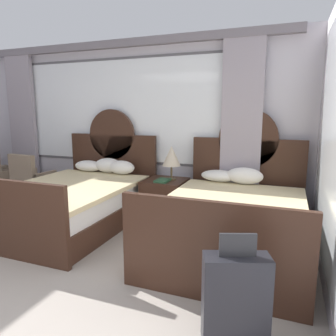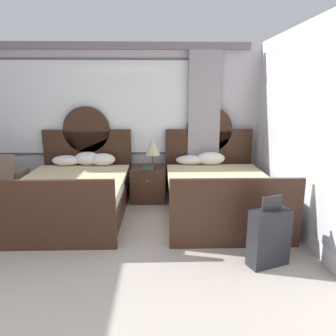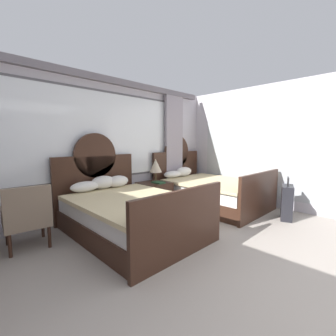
{
  "view_description": "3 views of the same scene",
  "coord_description": "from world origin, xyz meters",
  "px_view_note": "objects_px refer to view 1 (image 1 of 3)",
  "views": [
    {
      "loc": [
        2.66,
        -0.49,
        1.58
      ],
      "look_at": [
        1.28,
        3.09,
        0.88
      ],
      "focal_mm": 33.5,
      "sensor_mm": 36.0,
      "label": 1
    },
    {
      "loc": [
        1.22,
        -1.59,
        1.85
      ],
      "look_at": [
        1.34,
        2.95,
        0.74
      ],
      "focal_mm": 33.36,
      "sensor_mm": 36.0,
      "label": 2
    },
    {
      "loc": [
        -2.12,
        0.07,
        1.45
      ],
      "look_at": [
        1.0,
        3.23,
        0.94
      ],
      "focal_mm": 24.39,
      "sensor_mm": 36.0,
      "label": 3
    }
  ],
  "objects_px": {
    "nightstand_between_beds": "(165,199)",
    "table_lamp_on_nightstand": "(171,156)",
    "armchair_by_window_left": "(31,178)",
    "suitcase_on_floor": "(235,299)",
    "bed_near_window": "(76,200)",
    "bed_near_mirror": "(233,219)",
    "book_on_nightstand": "(163,180)"
  },
  "relations": [
    {
      "from": "nightstand_between_beds",
      "to": "table_lamp_on_nightstand",
      "type": "relative_size",
      "value": 1.23
    },
    {
      "from": "armchair_by_window_left",
      "to": "suitcase_on_floor",
      "type": "bearing_deg",
      "value": -28.46
    },
    {
      "from": "bed_near_window",
      "to": "nightstand_between_beds",
      "type": "bearing_deg",
      "value": 29.74
    },
    {
      "from": "bed_near_window",
      "to": "bed_near_mirror",
      "type": "relative_size",
      "value": 1.0
    },
    {
      "from": "bed_near_window",
      "to": "suitcase_on_floor",
      "type": "relative_size",
      "value": 2.83
    },
    {
      "from": "bed_near_window",
      "to": "book_on_nightstand",
      "type": "height_order",
      "value": "bed_near_window"
    },
    {
      "from": "bed_near_mirror",
      "to": "bed_near_window",
      "type": "bearing_deg",
      "value": 179.7
    },
    {
      "from": "bed_near_window",
      "to": "nightstand_between_beds",
      "type": "distance_m",
      "value": 1.28
    },
    {
      "from": "bed_near_mirror",
      "to": "armchair_by_window_left",
      "type": "xyz_separation_m",
      "value": [
        -3.51,
        0.5,
        0.12
      ]
    },
    {
      "from": "suitcase_on_floor",
      "to": "book_on_nightstand",
      "type": "bearing_deg",
      "value": 123.46
    },
    {
      "from": "bed_near_window",
      "to": "nightstand_between_beds",
      "type": "relative_size",
      "value": 3.68
    },
    {
      "from": "bed_near_window",
      "to": "table_lamp_on_nightstand",
      "type": "height_order",
      "value": "bed_near_window"
    },
    {
      "from": "book_on_nightstand",
      "to": "suitcase_on_floor",
      "type": "distance_m",
      "value": 2.5
    },
    {
      "from": "bed_near_mirror",
      "to": "nightstand_between_beds",
      "type": "distance_m",
      "value": 1.28
    },
    {
      "from": "book_on_nightstand",
      "to": "nightstand_between_beds",
      "type": "bearing_deg",
      "value": 94.84
    },
    {
      "from": "bed_near_mirror",
      "to": "book_on_nightstand",
      "type": "xyz_separation_m",
      "value": [
        -1.1,
        0.53,
        0.27
      ]
    },
    {
      "from": "book_on_nightstand",
      "to": "armchair_by_window_left",
      "type": "distance_m",
      "value": 2.41
    },
    {
      "from": "suitcase_on_floor",
      "to": "nightstand_between_beds",
      "type": "bearing_deg",
      "value": 122.21
    },
    {
      "from": "bed_near_window",
      "to": "suitcase_on_floor",
      "type": "xyz_separation_m",
      "value": [
        2.49,
        -1.56,
        -0.02
      ]
    },
    {
      "from": "bed_near_mirror",
      "to": "armchair_by_window_left",
      "type": "height_order",
      "value": "bed_near_mirror"
    },
    {
      "from": "nightstand_between_beds",
      "to": "table_lamp_on_nightstand",
      "type": "distance_m",
      "value": 0.65
    },
    {
      "from": "book_on_nightstand",
      "to": "armchair_by_window_left",
      "type": "xyz_separation_m",
      "value": [
        -2.41,
        -0.03,
        -0.14
      ]
    },
    {
      "from": "armchair_by_window_left",
      "to": "suitcase_on_floor",
      "type": "height_order",
      "value": "armchair_by_window_left"
    },
    {
      "from": "bed_near_mirror",
      "to": "table_lamp_on_nightstand",
      "type": "bearing_deg",
      "value": 146.02
    },
    {
      "from": "nightstand_between_beds",
      "to": "book_on_nightstand",
      "type": "relative_size",
      "value": 2.35
    },
    {
      "from": "table_lamp_on_nightstand",
      "to": "armchair_by_window_left",
      "type": "distance_m",
      "value": 2.53
    },
    {
      "from": "book_on_nightstand",
      "to": "suitcase_on_floor",
      "type": "relative_size",
      "value": 0.33
    },
    {
      "from": "suitcase_on_floor",
      "to": "bed_near_mirror",
      "type": "bearing_deg",
      "value": 100.09
    },
    {
      "from": "bed_near_mirror",
      "to": "book_on_nightstand",
      "type": "distance_m",
      "value": 1.25
    },
    {
      "from": "bed_near_window",
      "to": "armchair_by_window_left",
      "type": "xyz_separation_m",
      "value": [
        -1.29,
        0.49,
        0.12
      ]
    },
    {
      "from": "nightstand_between_beds",
      "to": "armchair_by_window_left",
      "type": "height_order",
      "value": "armchair_by_window_left"
    },
    {
      "from": "bed_near_mirror",
      "to": "armchair_by_window_left",
      "type": "distance_m",
      "value": 3.54
    }
  ]
}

